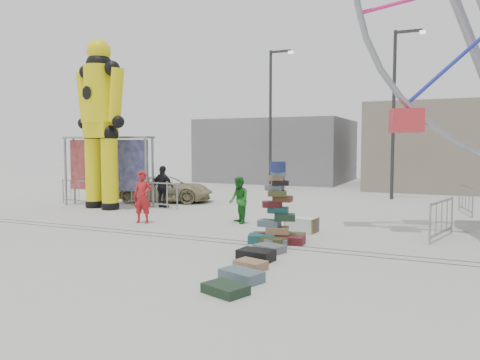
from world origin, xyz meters
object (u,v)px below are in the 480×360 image
at_px(crash_test_dummy, 100,117).
at_px(barricade_wheel_front, 442,219).
at_px(barricade_dummy_a, 79,192).
at_px(barricade_wheel_back, 466,200).
at_px(suitcase_tower, 277,220).
at_px(pedestrian_red, 142,197).
at_px(pedestrian_green, 239,200).
at_px(lamp_post_right, 396,106).
at_px(parked_suv, 166,189).
at_px(steamer_trunk, 302,225).
at_px(barricade_dummy_c, 157,195).
at_px(lamp_post_left, 272,112).
at_px(pedestrian_black, 163,187).
at_px(banner_scaffold, 108,154).
at_px(barricade_dummy_b, 149,194).

relative_size(crash_test_dummy, barricade_wheel_front, 3.54).
bearing_deg(barricade_dummy_a, barricade_wheel_back, 18.71).
bearing_deg(barricade_wheel_back, suitcase_tower, -42.82).
bearing_deg(barricade_dummy_a, pedestrian_red, -23.05).
xyz_separation_m(barricade_dummy_a, pedestrian_green, (8.41, -1.59, 0.23)).
height_order(lamp_post_right, pedestrian_red, lamp_post_right).
bearing_deg(barricade_dummy_a, parked_suv, 45.32).
bearing_deg(pedestrian_red, suitcase_tower, -23.96).
bearing_deg(suitcase_tower, lamp_post_right, 69.00).
height_order(suitcase_tower, pedestrian_green, suitcase_tower).
distance_m(steamer_trunk, barricade_wheel_front, 3.91).
bearing_deg(barricade_dummy_c, parked_suv, 115.07).
height_order(lamp_post_left, barricade_dummy_a, lamp_post_left).
height_order(lamp_post_right, barricade_dummy_c, lamp_post_right).
distance_m(barricade_dummy_c, parked_suv, 2.26).
relative_size(pedestrian_black, parked_suv, 0.41).
bearing_deg(banner_scaffold, lamp_post_left, 61.69).
xyz_separation_m(crash_test_dummy, parked_suv, (1.13, 3.04, -3.14)).
height_order(crash_test_dummy, barricade_wheel_back, crash_test_dummy).
height_order(lamp_post_left, barricade_dummy_b, lamp_post_left).
height_order(barricade_dummy_b, pedestrian_red, pedestrian_red).
bearing_deg(banner_scaffold, pedestrian_green, -20.82).
relative_size(barricade_wheel_back, pedestrian_black, 1.14).
relative_size(lamp_post_left, barricade_wheel_back, 4.00).
distance_m(lamp_post_left, crash_test_dummy, 10.99).
bearing_deg(parked_suv, barricade_dummy_a, 114.03).
bearing_deg(steamer_trunk, banner_scaffold, 172.55).
height_order(lamp_post_right, banner_scaffold, lamp_post_right).
bearing_deg(banner_scaffold, barricade_dummy_c, -0.58).
relative_size(lamp_post_right, barricade_wheel_back, 4.00).
bearing_deg(pedestrian_green, barricade_wheel_front, 46.15).
distance_m(crash_test_dummy, banner_scaffold, 1.69).
height_order(banner_scaffold, steamer_trunk, banner_scaffold).
bearing_deg(barricade_wheel_front, banner_scaffold, 97.30).
bearing_deg(pedestrian_red, banner_scaffold, 130.48).
xyz_separation_m(barricade_dummy_a, barricade_dummy_c, (3.78, 0.41, 0.00)).
xyz_separation_m(barricade_dummy_a, barricade_wheel_back, (15.37, 3.88, 0.00)).
height_order(lamp_post_left, parked_suv, lamp_post_left).
xyz_separation_m(steamer_trunk, pedestrian_black, (-6.89, 2.94, 0.66)).
bearing_deg(barricade_wheel_back, pedestrian_red, -67.31).
height_order(barricade_dummy_c, pedestrian_black, pedestrian_black).
xyz_separation_m(banner_scaffold, barricade_wheel_front, (13.12, -1.83, -1.68)).
distance_m(barricade_dummy_a, pedestrian_green, 8.56).
height_order(pedestrian_green, pedestrian_black, pedestrian_black).
height_order(suitcase_tower, banner_scaffold, banner_scaffold).
height_order(pedestrian_black, parked_suv, pedestrian_black).
relative_size(barricade_dummy_a, barricade_dummy_b, 1.00).
xyz_separation_m(barricade_wheel_back, pedestrian_red, (-9.94, -6.72, 0.33)).
distance_m(barricade_dummy_a, barricade_wheel_back, 15.85).
bearing_deg(pedestrian_black, barricade_wheel_back, -159.70).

